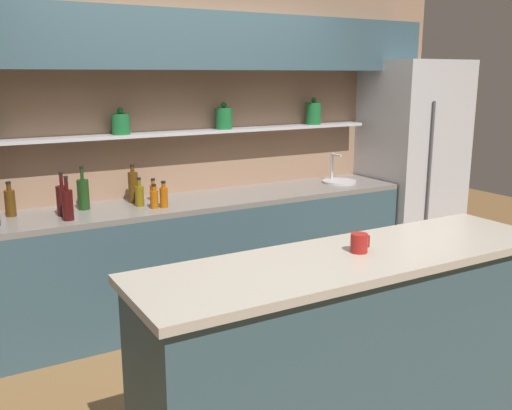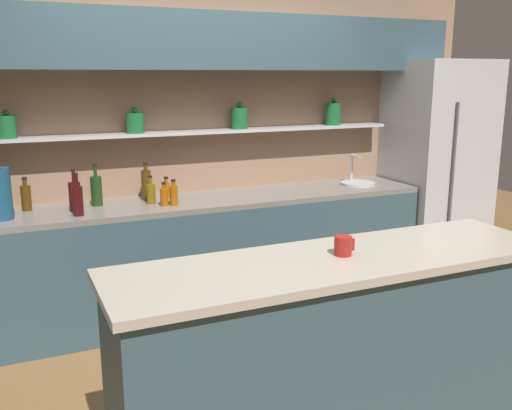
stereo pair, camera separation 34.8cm
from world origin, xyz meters
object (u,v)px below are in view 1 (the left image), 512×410
at_px(bottle_wine_4, 68,204).
at_px(coffee_mug, 359,243).
at_px(bottle_wine_1, 83,194).
at_px(bottle_spirit_6, 10,202).
at_px(bottle_sauce_2, 153,191).
at_px(bottle_wine_8, 63,200).
at_px(refrigerator, 411,168).
at_px(bottle_sauce_0, 164,197).
at_px(bottle_spirit_5, 133,187).
at_px(sink_fixture, 339,180).
at_px(bottle_sauce_7, 154,198).
at_px(bottle_oil_3, 140,195).

bearing_deg(bottle_wine_4, coffee_mug, -60.10).
distance_m(bottle_wine_1, bottle_spirit_6, 0.48).
height_order(bottle_wine_4, coffee_mug, bottle_wine_4).
height_order(bottle_sauce_2, coffee_mug, coffee_mug).
xyz_separation_m(bottle_wine_4, bottle_wine_8, (-0.00, 0.15, -0.00)).
relative_size(refrigerator, bottle_wine_8, 6.68).
bearing_deg(bottle_sauce_0, bottle_spirit_5, 117.13).
xyz_separation_m(refrigerator, bottle_sauce_2, (-2.47, 0.17, 0.00)).
height_order(sink_fixture, bottle_sauce_7, sink_fixture).
distance_m(bottle_spirit_6, bottle_wine_8, 0.35).
height_order(refrigerator, bottle_sauce_0, refrigerator).
height_order(bottle_oil_3, bottle_spirit_6, bottle_spirit_6).
bearing_deg(refrigerator, bottle_sauce_0, -177.98).
bearing_deg(bottle_sauce_7, bottle_wine_1, 154.03).
bearing_deg(sink_fixture, bottle_wine_1, 177.64).
height_order(bottle_sauce_2, bottle_wine_8, bottle_wine_8).
relative_size(bottle_spirit_5, coffee_mug, 2.77).
height_order(refrigerator, coffee_mug, refrigerator).
relative_size(bottle_sauce_0, bottle_wine_1, 0.63).
xyz_separation_m(bottle_wine_4, bottle_sauce_7, (0.60, 0.04, -0.04)).
height_order(sink_fixture, bottle_spirit_6, sink_fixture).
xyz_separation_m(sink_fixture, bottle_sauce_0, (-1.67, -0.14, 0.06)).
relative_size(bottle_sauce_2, bottle_wine_8, 0.57).
xyz_separation_m(bottle_sauce_0, coffee_mug, (0.32, -1.76, 0.07)).
xyz_separation_m(bottle_sauce_0, bottle_oil_3, (-0.14, 0.13, 0.00)).
height_order(bottle_wine_4, bottle_wine_8, bottle_wine_8).
xyz_separation_m(bottle_spirit_5, bottle_spirit_6, (-0.85, 0.00, -0.02)).
relative_size(bottle_sauce_2, bottle_oil_3, 0.80).
relative_size(bottle_spirit_5, bottle_wine_8, 0.96).
distance_m(bottle_oil_3, coffee_mug, 1.94).
height_order(bottle_wine_4, bottle_sauce_7, bottle_wine_4).
distance_m(sink_fixture, bottle_sauce_0, 1.68).
bearing_deg(bottle_oil_3, bottle_sauce_7, -59.47).
bearing_deg(bottle_wine_8, coffee_mug, -62.04).
relative_size(bottle_wine_4, coffee_mug, 2.84).
height_order(bottle_wine_4, bottle_spirit_6, bottle_wine_4).
height_order(bottle_spirit_5, bottle_spirit_6, bottle_spirit_5).
bearing_deg(bottle_sauce_2, bottle_spirit_6, 179.59).
bearing_deg(bottle_oil_3, bottle_spirit_6, 170.55).
xyz_separation_m(refrigerator, bottle_wine_4, (-3.16, -0.12, 0.04)).
bearing_deg(bottle_wine_4, sink_fixture, 4.14).
relative_size(bottle_wine_4, bottle_wine_8, 0.99).
relative_size(refrigerator, bottle_sauce_7, 11.28).
bearing_deg(coffee_mug, bottle_sauce_7, 102.34).
xyz_separation_m(bottle_oil_3, bottle_wine_8, (-0.54, -0.01, 0.03)).
relative_size(refrigerator, bottle_spirit_6, 8.37).
xyz_separation_m(refrigerator, bottle_oil_3, (-2.62, 0.04, 0.01)).
height_order(bottle_wine_1, bottle_spirit_5, bottle_wine_1).
bearing_deg(bottle_spirit_5, bottle_sauce_7, -75.20).
relative_size(bottle_sauce_2, bottle_sauce_7, 0.96).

